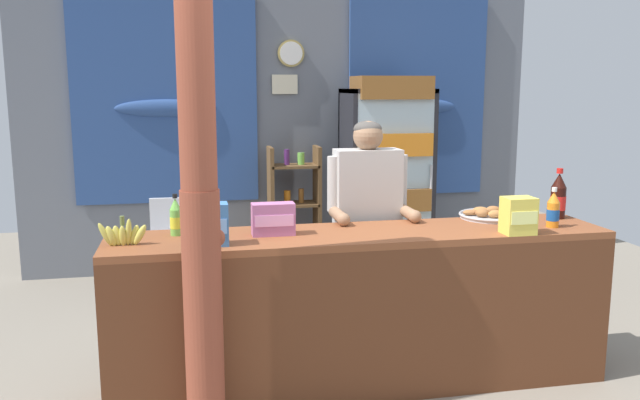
# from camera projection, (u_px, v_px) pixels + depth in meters

# --- Properties ---
(ground_plane) EXTENTS (7.93, 7.93, 0.00)m
(ground_plane) POSITION_uv_depth(u_px,v_px,m) (323.00, 334.00, 4.64)
(ground_plane) COLOR gray
(back_wall_curtained) EXTENTS (4.85, 0.22, 2.61)m
(back_wall_curtained) POSITION_uv_depth(u_px,v_px,m) (283.00, 128.00, 6.22)
(back_wall_curtained) COLOR slate
(back_wall_curtained) RESTS_ON ground
(stall_counter) EXTENTS (2.88, 0.58, 0.92)m
(stall_counter) POSITION_uv_depth(u_px,v_px,m) (366.00, 297.00, 3.68)
(stall_counter) COLOR brown
(stall_counter) RESTS_ON ground
(timber_post) EXTENTS (0.21, 0.19, 2.52)m
(timber_post) POSITION_uv_depth(u_px,v_px,m) (200.00, 201.00, 3.08)
(timber_post) COLOR brown
(timber_post) RESTS_ON ground
(drink_fridge) EXTENTS (0.77, 0.61, 1.84)m
(drink_fridge) POSITION_uv_depth(u_px,v_px,m) (387.00, 168.00, 5.94)
(drink_fridge) COLOR #232328
(drink_fridge) RESTS_ON ground
(bottle_shelf_rack) EXTENTS (0.48, 0.28, 1.20)m
(bottle_shelf_rack) POSITION_uv_depth(u_px,v_px,m) (294.00, 208.00, 6.09)
(bottle_shelf_rack) COLOR brown
(bottle_shelf_rack) RESTS_ON ground
(plastic_lawn_chair) EXTENTS (0.45, 0.45, 0.86)m
(plastic_lawn_chair) POSITION_uv_depth(u_px,v_px,m) (177.00, 246.00, 5.19)
(plastic_lawn_chair) COLOR silver
(plastic_lawn_chair) RESTS_ON ground
(shopkeeper) EXTENTS (0.53, 0.42, 1.53)m
(shopkeeper) POSITION_uv_depth(u_px,v_px,m) (367.00, 209.00, 4.19)
(shopkeeper) COLOR #28282D
(shopkeeper) RESTS_ON ground
(soda_bottle_cola) EXTENTS (0.10, 0.10, 0.32)m
(soda_bottle_cola) POSITION_uv_depth(u_px,v_px,m) (558.00, 197.00, 4.10)
(soda_bottle_cola) COLOR black
(soda_bottle_cola) RESTS_ON stall_counter
(soda_bottle_orange_soda) EXTENTS (0.07, 0.07, 0.24)m
(soda_bottle_orange_soda) POSITION_uv_depth(u_px,v_px,m) (553.00, 210.00, 3.85)
(soda_bottle_orange_soda) COLOR orange
(soda_bottle_orange_soda) RESTS_ON stall_counter
(soda_bottle_lime_soda) EXTENTS (0.07, 0.07, 0.24)m
(soda_bottle_lime_soda) POSITION_uv_depth(u_px,v_px,m) (176.00, 218.00, 3.63)
(soda_bottle_lime_soda) COLOR #75C64C
(soda_bottle_lime_soda) RESTS_ON stall_counter
(snack_box_biscuit) EXTENTS (0.20, 0.13, 0.22)m
(snack_box_biscuit) POSITION_uv_depth(u_px,v_px,m) (209.00, 224.00, 3.40)
(snack_box_biscuit) COLOR #3D75B7
(snack_box_biscuit) RESTS_ON stall_counter
(snack_box_instant_noodle) EXTENTS (0.17, 0.14, 0.21)m
(snack_box_instant_noodle) POSITION_uv_depth(u_px,v_px,m) (518.00, 216.00, 3.67)
(snack_box_instant_noodle) COLOR #EAD14C
(snack_box_instant_noodle) RESTS_ON stall_counter
(snack_box_wafer) EXTENTS (0.24, 0.11, 0.18)m
(snack_box_wafer) POSITION_uv_depth(u_px,v_px,m) (273.00, 219.00, 3.64)
(snack_box_wafer) COLOR #B76699
(snack_box_wafer) RESTS_ON stall_counter
(pastry_tray) EXTENTS (0.40, 0.40, 0.07)m
(pastry_tray) POSITION_uv_depth(u_px,v_px,m) (491.00, 215.00, 4.12)
(pastry_tray) COLOR #BCBCC1
(pastry_tray) RESTS_ON stall_counter
(banana_bunch) EXTENTS (0.27, 0.06, 0.16)m
(banana_bunch) POSITION_uv_depth(u_px,v_px,m) (123.00, 235.00, 3.41)
(banana_bunch) COLOR #CCC14C
(banana_bunch) RESTS_ON stall_counter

